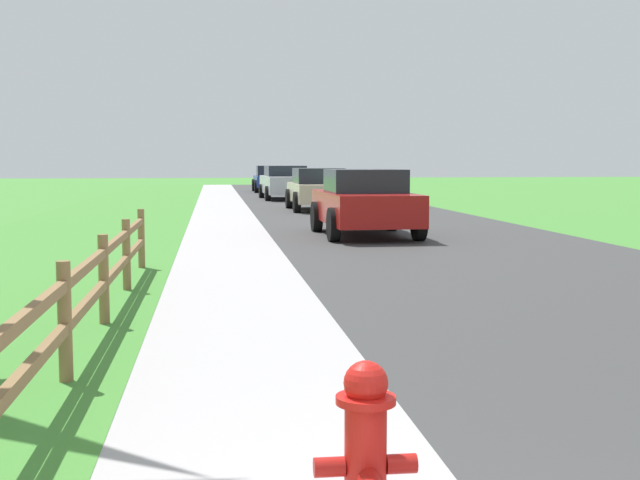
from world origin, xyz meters
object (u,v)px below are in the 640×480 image
fire_hydrant (366,458)px  parked_car_beige (318,189)px  parked_car_blue (271,179)px  parked_car_silver (286,182)px  parked_suv_red (365,202)px

fire_hydrant → parked_car_beige: (3.05, 25.99, 0.32)m
parked_car_blue → parked_car_silver: bearing=-89.8°
parked_suv_red → parked_car_beige: 10.28m
fire_hydrant → parked_suv_red: parked_suv_red is taller
parked_suv_red → parked_car_silver: parked_suv_red is taller
parked_suv_red → parked_car_beige: bearing=88.9°
fire_hydrant → parked_car_silver: bearing=85.7°
parked_car_beige → parked_suv_red: bearing=-91.1°
parked_suv_red → parked_car_silver: bearing=90.7°
parked_car_silver → parked_car_blue: parked_car_silver is taller
parked_car_beige → parked_car_silver: 8.71m
parked_car_blue → parked_car_beige: bearing=-88.6°
parked_car_beige → fire_hydrant: bearing=-96.7°
fire_hydrant → parked_car_beige: parked_car_beige is taller
fire_hydrant → parked_car_beige: bearing=83.3°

